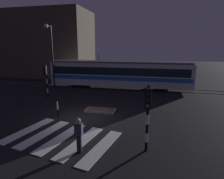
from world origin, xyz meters
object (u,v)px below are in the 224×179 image
street_lamp_trackside_left (51,49)px  pedestrian_waiting_at_kerb (79,135)px  tram (119,74)px  bollard_island_edge (58,109)px  traffic_light_corner_near_right (148,109)px  traffic_light_corner_far_left (46,76)px

street_lamp_trackside_left → pedestrian_waiting_at_kerb: bearing=-55.8°
tram → pedestrian_waiting_at_kerb: (0.97, -14.86, -0.87)m
pedestrian_waiting_at_kerb → bollard_island_edge: pedestrian_waiting_at_kerb is taller
traffic_light_corner_near_right → traffic_light_corner_far_left: traffic_light_corner_far_left is taller
traffic_light_corner_near_right → street_lamp_trackside_left: street_lamp_trackside_left is taller
traffic_light_corner_near_right → pedestrian_waiting_at_kerb: traffic_light_corner_near_right is taller
traffic_light_corner_far_left → pedestrian_waiting_at_kerb: 11.24m
traffic_light_corner_near_right → street_lamp_trackside_left: (-11.67, 11.84, 2.53)m
traffic_light_corner_near_right → pedestrian_waiting_at_kerb: 3.41m
traffic_light_corner_far_left → bollard_island_edge: size_ratio=2.92×
street_lamp_trackside_left → bollard_island_edge: bearing=-58.4°
traffic_light_corner_far_left → bollard_island_edge: bearing=-51.4°
traffic_light_corner_near_right → bollard_island_edge: bearing=152.3°
traffic_light_corner_far_left → bollard_island_edge: 6.01m
tram → street_lamp_trackside_left: bearing=-163.6°
tram → bollard_island_edge: (-2.41, -10.69, -1.19)m
tram → bollard_island_edge: 11.02m
street_lamp_trackside_left → pedestrian_waiting_at_kerb: (8.59, -12.62, -3.77)m
street_lamp_trackside_left → bollard_island_edge: (5.20, -8.45, -4.09)m
traffic_light_corner_far_left → pedestrian_waiting_at_kerb: size_ratio=1.90×
pedestrian_waiting_at_kerb → bollard_island_edge: size_ratio=1.54×
street_lamp_trackside_left → traffic_light_corner_near_right: bearing=-45.4°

